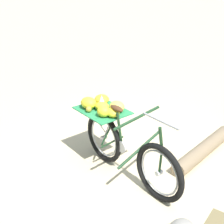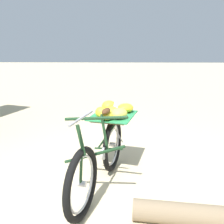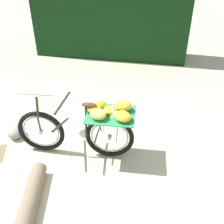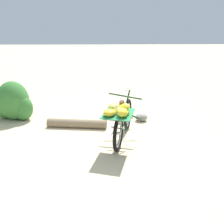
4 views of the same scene
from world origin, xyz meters
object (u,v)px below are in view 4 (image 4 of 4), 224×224
object	(u,v)px
shrub_cluster	(13,103)
path_stone	(141,117)
bicycle	(122,119)
fallen_log	(77,123)

from	to	relation	value
shrub_cluster	path_stone	size ratio (longest dim) A/B	3.32
bicycle	path_stone	world-z (taller)	bicycle
bicycle	path_stone	distance (m)	1.38
bicycle	fallen_log	bearing A→B (deg)	67.91
path_stone	fallen_log	bearing A→B (deg)	-166.55
fallen_log	path_stone	size ratio (longest dim) A/B	4.50
fallen_log	bicycle	bearing A→B (deg)	-37.24
bicycle	shrub_cluster	distance (m)	3.08
fallen_log	path_stone	distance (m)	1.67
fallen_log	shrub_cluster	xyz separation A→B (m)	(-1.71, 0.61, 0.34)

